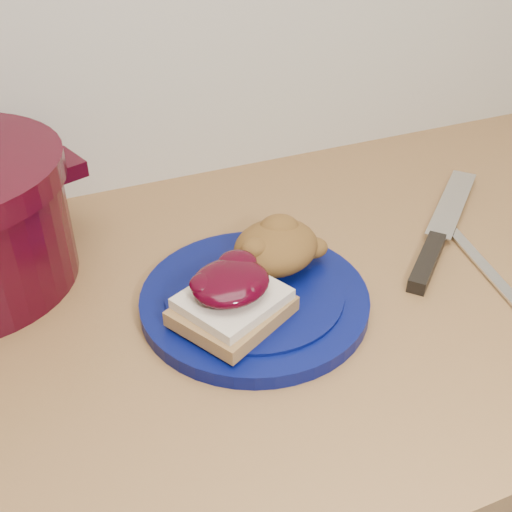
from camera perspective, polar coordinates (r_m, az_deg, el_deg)
name	(u,v)px	position (r m, az deg, el deg)	size (l,w,h in m)	color
plate	(255,300)	(0.69, -0.13, -3.94)	(0.24, 0.24, 0.02)	#050B46
sandwich	(232,298)	(0.63, -2.18, -3.71)	(0.13, 0.13, 0.05)	olive
stuffing_mound	(276,247)	(0.70, 1.79, 0.80)	(0.10, 0.09, 0.05)	brown
chef_knife	(434,244)	(0.80, 15.58, 1.00)	(0.23, 0.22, 0.02)	black
butter_knife	(478,260)	(0.80, 19.16, -0.32)	(0.18, 0.01, 0.00)	silver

